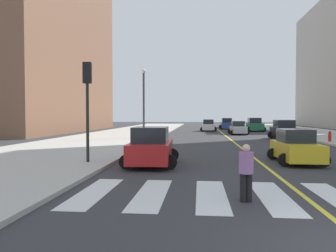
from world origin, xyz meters
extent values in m
cube|color=#B2ADA3|center=(-12.20, 20.00, 0.07)|extent=(10.00, 120.00, 0.15)
cube|color=silver|center=(-6.30, 4.00, 0.01)|extent=(0.90, 4.00, 0.01)
cube|color=silver|center=(-4.50, 4.00, 0.01)|extent=(0.90, 4.00, 0.01)
cube|color=silver|center=(-2.70, 4.00, 0.01)|extent=(0.90, 4.00, 0.01)
cube|color=silver|center=(-0.90, 4.00, 0.01)|extent=(0.90, 4.00, 0.01)
cube|color=yellow|center=(0.00, 40.00, 0.01)|extent=(0.16, 80.00, 0.01)
cube|color=brown|center=(-28.16, 40.49, 12.87)|extent=(16.00, 32.00, 25.73)
cube|color=red|center=(-5.36, 9.58, 0.67)|extent=(2.01, 4.18, 0.88)
cube|color=#1E2328|center=(-5.35, 9.33, 1.47)|extent=(1.64, 2.11, 0.74)
cylinder|color=black|center=(-4.45, 10.89, 0.33)|extent=(0.67, 0.24, 0.67)
cylinder|color=black|center=(-6.35, 10.81, 0.33)|extent=(0.67, 0.24, 0.67)
cylinder|color=black|center=(-4.36, 8.34, 0.33)|extent=(0.67, 0.24, 0.67)
cylinder|color=black|center=(-6.26, 8.27, 0.33)|extent=(0.67, 0.24, 0.67)
cube|color=black|center=(5.35, 27.10, 0.71)|extent=(2.01, 4.34, 0.92)
cube|color=#1E2328|center=(5.35, 27.35, 1.54)|extent=(1.67, 2.18, 0.78)
cylinder|color=black|center=(4.37, 25.75, 0.35)|extent=(0.70, 0.24, 0.70)
cylinder|color=black|center=(6.36, 25.77, 0.35)|extent=(0.70, 0.24, 0.70)
cylinder|color=black|center=(4.34, 28.42, 0.35)|extent=(0.70, 0.24, 0.70)
cylinder|color=black|center=(6.33, 28.45, 0.35)|extent=(0.70, 0.24, 0.70)
cube|color=#236B42|center=(5.16, 43.24, 0.74)|extent=(2.08, 4.53, 0.97)
cube|color=#1E2328|center=(5.16, 43.50, 1.61)|extent=(1.74, 2.27, 0.82)
cylinder|color=black|center=(4.10, 41.85, 0.36)|extent=(0.73, 0.24, 0.73)
cylinder|color=black|center=(6.18, 41.83, 0.36)|extent=(0.73, 0.24, 0.73)
cylinder|color=black|center=(4.13, 44.64, 0.36)|extent=(0.73, 0.24, 0.73)
cylinder|color=black|center=(6.21, 44.63, 0.36)|extent=(0.73, 0.24, 0.73)
cube|color=#B7B7BC|center=(1.73, 34.87, 0.61)|extent=(1.81, 3.79, 0.80)
cube|color=#1E2328|center=(1.73, 35.09, 1.33)|extent=(1.49, 1.92, 0.68)
cylinder|color=black|center=(0.91, 33.68, 0.30)|extent=(0.61, 0.22, 0.61)
cylinder|color=black|center=(2.64, 33.74, 0.30)|extent=(0.61, 0.22, 0.61)
cylinder|color=black|center=(0.83, 36.00, 0.30)|extent=(0.61, 0.22, 0.61)
cylinder|color=black|center=(2.56, 36.05, 0.30)|extent=(0.61, 0.22, 0.61)
cube|color=gold|center=(1.76, 10.93, 0.62)|extent=(1.74, 3.79, 0.81)
cube|color=#1E2328|center=(1.76, 11.16, 1.35)|extent=(1.45, 1.90, 0.68)
cylinder|color=black|center=(0.90, 9.76, 0.31)|extent=(0.61, 0.20, 0.61)
cylinder|color=black|center=(2.64, 9.77, 0.31)|extent=(0.61, 0.20, 0.61)
cylinder|color=black|center=(0.88, 12.10, 0.31)|extent=(0.61, 0.20, 0.61)
cylinder|color=black|center=(2.63, 12.11, 0.31)|extent=(0.61, 0.20, 0.61)
cube|color=silver|center=(-1.68, 43.14, 0.65)|extent=(1.98, 4.03, 0.85)
cube|color=#1E2328|center=(-1.69, 42.91, 1.41)|extent=(1.60, 2.05, 0.71)
cylinder|color=black|center=(-0.70, 44.32, 0.32)|extent=(0.65, 0.24, 0.64)
cylinder|color=black|center=(-2.53, 44.41, 0.32)|extent=(0.65, 0.24, 0.64)
cylinder|color=black|center=(-0.83, 41.87, 0.32)|extent=(0.65, 0.24, 0.64)
cylinder|color=black|center=(-2.65, 41.96, 0.32)|extent=(0.65, 0.24, 0.64)
cube|color=#2D479E|center=(1.67, 50.70, 0.70)|extent=(2.02, 4.31, 0.92)
cube|color=#1E2328|center=(1.68, 50.95, 1.52)|extent=(1.67, 2.17, 0.77)
cylinder|color=black|center=(0.66, 49.39, 0.35)|extent=(0.70, 0.24, 0.69)
cylinder|color=black|center=(2.63, 49.35, 0.35)|extent=(0.70, 0.24, 0.69)
cylinder|color=black|center=(0.71, 52.04, 0.35)|extent=(0.70, 0.24, 0.69)
cylinder|color=black|center=(2.69, 52.00, 0.35)|extent=(0.70, 0.24, 0.69)
cylinder|color=black|center=(-8.38, 9.27, 2.03)|extent=(0.14, 0.14, 3.75)
cube|color=black|center=(-8.38, 9.27, 4.40)|extent=(0.36, 0.28, 1.00)
sphere|color=red|center=(-8.38, 9.44, 4.70)|extent=(0.18, 0.18, 0.18)
sphere|color=orange|center=(-8.38, 9.44, 4.40)|extent=(0.18, 0.18, 0.18)
sphere|color=green|center=(-8.38, 9.44, 4.10)|extent=(0.18, 0.18, 0.18)
cylinder|color=black|center=(-1.70, 3.38, 0.39)|extent=(0.18, 0.18, 0.79)
cylinder|color=black|center=(-1.86, 3.34, 0.39)|extent=(0.18, 0.18, 0.79)
cylinder|color=#99669E|center=(-1.78, 3.36, 1.08)|extent=(0.39, 0.39, 0.59)
sphere|color=beige|center=(-1.78, 3.36, 1.49)|extent=(0.21, 0.21, 0.21)
cylinder|color=red|center=(7.99, 22.85, 0.50)|extent=(0.26, 0.26, 0.70)
sphere|color=red|center=(7.99, 22.85, 0.93)|extent=(0.22, 0.22, 0.22)
cylinder|color=#38383D|center=(-8.59, 25.99, 3.39)|extent=(0.20, 0.20, 6.47)
sphere|color=silver|center=(-8.59, 25.99, 6.77)|extent=(0.44, 0.44, 0.44)
camera|label=1|loc=(-3.06, -5.55, 2.38)|focal=34.24mm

